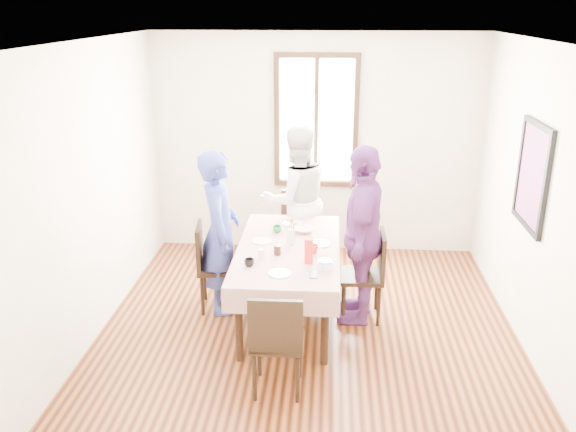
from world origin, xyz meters
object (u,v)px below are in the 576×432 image
Objects in this scene: chair_near at (278,340)px; chair_far at (296,232)px; person_far at (296,199)px; person_right at (361,235)px; dining_table at (288,283)px; chair_left at (219,267)px; person_left at (220,232)px; chair_right at (361,276)px.

chair_far is at bearing 89.57° from chair_near.
person_right reaches higher than person_far.
dining_table is 0.87m from person_right.
chair_left and chair_far have the same top height.
person_left reaches higher than chair_far.
person_right is at bearing 60.27° from chair_near.
chair_near is 0.55× the size of person_left.
dining_table is 1.91× the size of chair_left.
chair_near is at bearing -90.00° from dining_table.
person_far reaches higher than chair_right.
person_right reaches higher than chair_near.
dining_table is at bearing 66.52° from person_far.
chair_far is 1.31m from person_left.
person_right reaches higher than chair_left.
person_left is 0.94× the size of person_right.
chair_far is 0.41m from person_far.
dining_table is at bearing 96.91° from chair_far.
dining_table is 1.00× the size of person_far.
chair_far is at bearing -41.82° from person_left.
person_far is (0.00, -0.02, 0.41)m from chair_far.
dining_table is at bearing 89.57° from chair_near.
chair_far is 0.52× the size of person_far.
dining_table is at bearing -77.55° from person_right.
person_left reaches higher than chair_left.
dining_table is at bearing 69.73° from chair_left.
chair_far is 1.00× the size of chair_near.
person_right reaches higher than chair_right.
chair_far is (-0.72, 1.14, 0.00)m from chair_right.
chair_far is at bearing 90.00° from dining_table.
chair_far is at bearing -113.48° from person_far.
person_left is (-0.70, -1.03, 0.38)m from chair_far.
person_right is at bearing 90.20° from chair_right.
chair_right is at bearing 4.31° from dining_table.
chair_near is at bearing 96.91° from chair_far.
chair_left is at bearing -86.35° from person_right.
chair_left is (-0.72, 0.16, 0.08)m from dining_table.
chair_left is 1.00× the size of chair_right.
person_left is at bearing 166.92° from dining_table.
chair_left is 0.55× the size of person_left.
chair_near is (0.00, -2.39, 0.00)m from chair_far.
person_left is 1.23m from person_far.
person_left reaches higher than dining_table.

